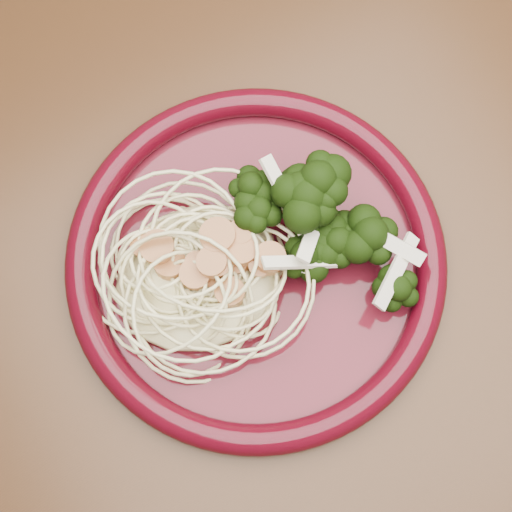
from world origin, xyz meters
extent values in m
plane|color=#51301B|center=(0.00, 0.00, 0.00)|extent=(3.50, 3.50, 0.00)
cube|color=#472814|center=(0.00, 0.00, 0.73)|extent=(1.20, 0.80, 0.04)
cylinder|color=#4B0E18|center=(0.00, 0.01, 0.75)|extent=(0.33, 0.33, 0.01)
torus|color=#4B0612|center=(0.00, 0.01, 0.76)|extent=(0.34, 0.34, 0.02)
ellipsoid|color=#F7EFAE|center=(-0.05, 0.02, 0.77)|extent=(0.15, 0.13, 0.03)
ellipsoid|color=black|center=(0.05, 0.00, 0.78)|extent=(0.12, 0.17, 0.05)
camera|label=1|loc=(-0.08, -0.13, 1.26)|focal=50.00mm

